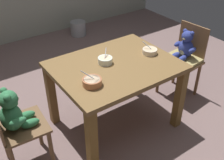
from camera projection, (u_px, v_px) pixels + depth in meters
name	position (u px, v px, depth m)	size (l,w,h in m)	color
ground_plane	(115.00, 124.00, 2.86)	(5.20, 5.20, 0.04)	#79615E
dining_table	(115.00, 75.00, 2.52)	(1.10, 0.87, 0.71)	brown
teddy_chair_near_left	(14.00, 118.00, 2.10)	(0.39, 0.39, 0.87)	brown
teddy_chair_near_right	(184.00, 54.00, 3.02)	(0.40, 0.42, 0.82)	brown
porridge_bowl_white_center	(105.00, 60.00, 2.46)	(0.13, 0.13, 0.12)	silver
porridge_bowl_cream_near_right	(150.00, 51.00, 2.61)	(0.14, 0.14, 0.12)	beige
porridge_bowl_terracotta_near_left	(92.00, 82.00, 2.17)	(0.16, 0.16, 0.14)	#B8704A
metal_pail	(78.00, 28.00, 4.61)	(0.26, 0.26, 0.24)	#93969B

